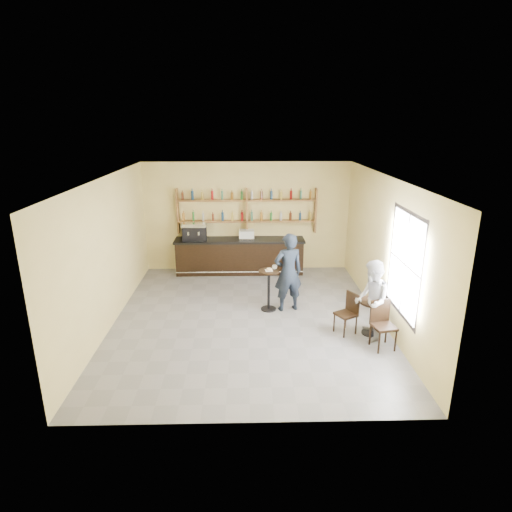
{
  "coord_description": "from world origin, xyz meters",
  "views": [
    {
      "loc": [
        -0.04,
        -8.84,
        4.33
      ],
      "look_at": [
        0.2,
        0.8,
        1.25
      ],
      "focal_mm": 30.0,
      "sensor_mm": 36.0,
      "label": 1
    }
  ],
  "objects_px": {
    "bar_counter": "(240,256)",
    "pedestal_table": "(269,290)",
    "pastry_case": "(247,235)",
    "man_main": "(288,272)",
    "espresso_machine": "(194,231)",
    "cafe_table": "(372,317)",
    "chair_south": "(384,326)",
    "patron_second": "(372,301)",
    "chair_west": "(346,314)"
  },
  "relations": [
    {
      "from": "man_main",
      "to": "patron_second",
      "type": "height_order",
      "value": "man_main"
    },
    {
      "from": "cafe_table",
      "to": "chair_west",
      "type": "height_order",
      "value": "chair_west"
    },
    {
      "from": "espresso_machine",
      "to": "patron_second",
      "type": "height_order",
      "value": "patron_second"
    },
    {
      "from": "espresso_machine",
      "to": "chair_west",
      "type": "distance_m",
      "value": 5.32
    },
    {
      "from": "pedestal_table",
      "to": "patron_second",
      "type": "relative_size",
      "value": 0.59
    },
    {
      "from": "chair_south",
      "to": "patron_second",
      "type": "relative_size",
      "value": 0.57
    },
    {
      "from": "cafe_table",
      "to": "pedestal_table",
      "type": "bearing_deg",
      "value": 149.07
    },
    {
      "from": "pastry_case",
      "to": "pedestal_table",
      "type": "distance_m",
      "value": 2.77
    },
    {
      "from": "man_main",
      "to": "chair_south",
      "type": "relative_size",
      "value": 1.95
    },
    {
      "from": "pastry_case",
      "to": "chair_west",
      "type": "xyz_separation_m",
      "value": [
        2.06,
        -3.86,
        -0.71
      ]
    },
    {
      "from": "pedestal_table",
      "to": "chair_west",
      "type": "xyz_separation_m",
      "value": [
        1.56,
        -1.21,
        -0.05
      ]
    },
    {
      "from": "pedestal_table",
      "to": "patron_second",
      "type": "bearing_deg",
      "value": -35.96
    },
    {
      "from": "espresso_machine",
      "to": "man_main",
      "type": "distance_m",
      "value": 3.63
    },
    {
      "from": "espresso_machine",
      "to": "pedestal_table",
      "type": "distance_m",
      "value": 3.41
    },
    {
      "from": "chair_south",
      "to": "pedestal_table",
      "type": "bearing_deg",
      "value": 126.93
    },
    {
      "from": "pedestal_table",
      "to": "cafe_table",
      "type": "xyz_separation_m",
      "value": [
        2.11,
        -1.26,
        -0.12
      ]
    },
    {
      "from": "cafe_table",
      "to": "pastry_case",
      "type": "bearing_deg",
      "value": 123.76
    },
    {
      "from": "man_main",
      "to": "espresso_machine",
      "type": "bearing_deg",
      "value": -61.57
    },
    {
      "from": "pastry_case",
      "to": "patron_second",
      "type": "relative_size",
      "value": 0.26
    },
    {
      "from": "cafe_table",
      "to": "patron_second",
      "type": "height_order",
      "value": "patron_second"
    },
    {
      "from": "cafe_table",
      "to": "espresso_machine",
      "type": "bearing_deg",
      "value": 136.49
    },
    {
      "from": "pastry_case",
      "to": "man_main",
      "type": "height_order",
      "value": "man_main"
    },
    {
      "from": "bar_counter",
      "to": "pedestal_table",
      "type": "bearing_deg",
      "value": -74.96
    },
    {
      "from": "pedestal_table",
      "to": "chair_south",
      "type": "distance_m",
      "value": 2.85
    },
    {
      "from": "chair_south",
      "to": "chair_west",
      "type": "bearing_deg",
      "value": 120.45
    },
    {
      "from": "pastry_case",
      "to": "chair_south",
      "type": "bearing_deg",
      "value": -61.88
    },
    {
      "from": "bar_counter",
      "to": "cafe_table",
      "type": "distance_m",
      "value": 4.82
    },
    {
      "from": "pedestal_table",
      "to": "cafe_table",
      "type": "height_order",
      "value": "pedestal_table"
    },
    {
      "from": "bar_counter",
      "to": "pastry_case",
      "type": "relative_size",
      "value": 8.49
    },
    {
      "from": "chair_west",
      "to": "espresso_machine",
      "type": "bearing_deg",
      "value": -165.94
    },
    {
      "from": "patron_second",
      "to": "espresso_machine",
      "type": "bearing_deg",
      "value": -125.27
    },
    {
      "from": "man_main",
      "to": "cafe_table",
      "type": "bearing_deg",
      "value": 128.44
    },
    {
      "from": "pastry_case",
      "to": "chair_west",
      "type": "distance_m",
      "value": 4.43
    },
    {
      "from": "pedestal_table",
      "to": "man_main",
      "type": "distance_m",
      "value": 0.63
    },
    {
      "from": "cafe_table",
      "to": "chair_west",
      "type": "distance_m",
      "value": 0.56
    },
    {
      "from": "chair_south",
      "to": "pastry_case",
      "type": "bearing_deg",
      "value": 108.3
    },
    {
      "from": "espresso_machine",
      "to": "bar_counter",
      "type": "bearing_deg",
      "value": -6.75
    },
    {
      "from": "bar_counter",
      "to": "man_main",
      "type": "xyz_separation_m",
      "value": [
        1.16,
        -2.65,
        0.43
      ]
    },
    {
      "from": "espresso_machine",
      "to": "patron_second",
      "type": "relative_size",
      "value": 0.41
    },
    {
      "from": "chair_west",
      "to": "bar_counter",
      "type": "bearing_deg",
      "value": -178.25
    },
    {
      "from": "pastry_case",
      "to": "patron_second",
      "type": "distance_m",
      "value": 4.82
    },
    {
      "from": "espresso_machine",
      "to": "chair_west",
      "type": "xyz_separation_m",
      "value": [
        3.57,
        -3.86,
        -0.83
      ]
    },
    {
      "from": "espresso_machine",
      "to": "pedestal_table",
      "type": "xyz_separation_m",
      "value": [
        2.01,
        -2.65,
        -0.77
      ]
    },
    {
      "from": "espresso_machine",
      "to": "chair_south",
      "type": "relative_size",
      "value": 0.72
    },
    {
      "from": "man_main",
      "to": "patron_second",
      "type": "distance_m",
      "value": 2.13
    },
    {
      "from": "bar_counter",
      "to": "pastry_case",
      "type": "distance_m",
      "value": 0.67
    },
    {
      "from": "pastry_case",
      "to": "cafe_table",
      "type": "relative_size",
      "value": 0.59
    },
    {
      "from": "pedestal_table",
      "to": "chair_south",
      "type": "xyz_separation_m",
      "value": [
        2.16,
        -1.86,
        -0.01
      ]
    },
    {
      "from": "patron_second",
      "to": "pedestal_table",
      "type": "bearing_deg",
      "value": -115.62
    },
    {
      "from": "cafe_table",
      "to": "chair_south",
      "type": "height_order",
      "value": "chair_south"
    }
  ]
}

